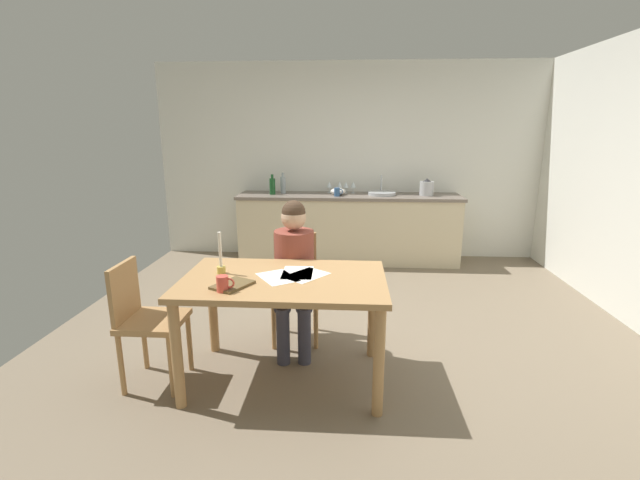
{
  "coord_description": "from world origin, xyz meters",
  "views": [
    {
      "loc": [
        -0.01,
        -3.49,
        1.74
      ],
      "look_at": [
        -0.23,
        -0.01,
        0.85
      ],
      "focal_mm": 24.58,
      "sensor_mm": 36.0,
      "label": 1
    }
  ],
  "objects_px": {
    "candlestick": "(221,262)",
    "bottle_vinegar": "(283,185)",
    "coffee_mug": "(223,284)",
    "book_magazine": "(233,285)",
    "person_seated": "(294,266)",
    "wine_glass_back_left": "(340,185)",
    "mixing_bowl": "(338,191)",
    "wine_glass_near_sink": "(353,185)",
    "wine_glass_by_kettle": "(346,185)",
    "wine_glass_back_right": "(329,185)",
    "chair_side_empty": "(145,317)",
    "teacup_on_counter": "(337,192)",
    "chair_at_table": "(295,281)",
    "dining_table": "(284,293)",
    "bottle_oil": "(272,186)",
    "stovetop_kettle": "(427,188)",
    "sink_unit": "(382,193)"
  },
  "relations": [
    {
      "from": "dining_table",
      "to": "chair_side_empty",
      "type": "height_order",
      "value": "chair_side_empty"
    },
    {
      "from": "wine_glass_back_left",
      "to": "teacup_on_counter",
      "type": "height_order",
      "value": "wine_glass_back_left"
    },
    {
      "from": "dining_table",
      "to": "coffee_mug",
      "type": "height_order",
      "value": "coffee_mug"
    },
    {
      "from": "coffee_mug",
      "to": "stovetop_kettle",
      "type": "height_order",
      "value": "stovetop_kettle"
    },
    {
      "from": "mixing_bowl",
      "to": "wine_glass_back_left",
      "type": "xyz_separation_m",
      "value": [
        0.02,
        0.18,
        0.06
      ]
    },
    {
      "from": "coffee_mug",
      "to": "candlestick",
      "type": "relative_size",
      "value": 0.38
    },
    {
      "from": "mixing_bowl",
      "to": "wine_glass_near_sink",
      "type": "bearing_deg",
      "value": 41.66
    },
    {
      "from": "bottle_vinegar",
      "to": "mixing_bowl",
      "type": "bearing_deg",
      "value": -6.1
    },
    {
      "from": "book_magazine",
      "to": "sink_unit",
      "type": "relative_size",
      "value": 0.7
    },
    {
      "from": "bottle_vinegar",
      "to": "wine_glass_back_right",
      "type": "xyz_separation_m",
      "value": [
        0.61,
        0.1,
        -0.01
      ]
    },
    {
      "from": "wine_glass_by_kettle",
      "to": "wine_glass_back_right",
      "type": "height_order",
      "value": "same"
    },
    {
      "from": "person_seated",
      "to": "wine_glass_back_right",
      "type": "distance_m",
      "value": 2.6
    },
    {
      "from": "person_seated",
      "to": "wine_glass_back_left",
      "type": "relative_size",
      "value": 7.76
    },
    {
      "from": "candlestick",
      "to": "bottle_vinegar",
      "type": "xyz_separation_m",
      "value": [
        0.0,
        2.93,
        0.17
      ]
    },
    {
      "from": "book_magazine",
      "to": "mixing_bowl",
      "type": "bearing_deg",
      "value": 107.34
    },
    {
      "from": "person_seated",
      "to": "chair_side_empty",
      "type": "height_order",
      "value": "person_seated"
    },
    {
      "from": "dining_table",
      "to": "person_seated",
      "type": "xyz_separation_m",
      "value": [
        0.0,
        0.52,
        0.02
      ]
    },
    {
      "from": "chair_at_table",
      "to": "book_magazine",
      "type": "xyz_separation_m",
      "value": [
        -0.3,
        -0.86,
        0.27
      ]
    },
    {
      "from": "person_seated",
      "to": "teacup_on_counter",
      "type": "height_order",
      "value": "person_seated"
    },
    {
      "from": "coffee_mug",
      "to": "book_magazine",
      "type": "bearing_deg",
      "value": 70.95
    },
    {
      "from": "candlestick",
      "to": "mixing_bowl",
      "type": "relative_size",
      "value": 1.51
    },
    {
      "from": "chair_at_table",
      "to": "wine_glass_back_left",
      "type": "xyz_separation_m",
      "value": [
        0.32,
        2.43,
        0.51
      ]
    },
    {
      "from": "dining_table",
      "to": "candlestick",
      "type": "bearing_deg",
      "value": 171.86
    },
    {
      "from": "dining_table",
      "to": "wine_glass_back_left",
      "type": "relative_size",
      "value": 8.94
    },
    {
      "from": "book_magazine",
      "to": "wine_glass_near_sink",
      "type": "distance_m",
      "value": 3.39
    },
    {
      "from": "wine_glass_by_kettle",
      "to": "teacup_on_counter",
      "type": "height_order",
      "value": "wine_glass_by_kettle"
    },
    {
      "from": "bottle_oil",
      "to": "stovetop_kettle",
      "type": "xyz_separation_m",
      "value": [
        2.01,
        0.04,
        -0.01
      ]
    },
    {
      "from": "wine_glass_near_sink",
      "to": "teacup_on_counter",
      "type": "distance_m",
      "value": 0.37
    },
    {
      "from": "wine_glass_by_kettle",
      "to": "wine_glass_back_left",
      "type": "xyz_separation_m",
      "value": [
        -0.08,
        0.0,
        0.0
      ]
    },
    {
      "from": "book_magazine",
      "to": "wine_glass_by_kettle",
      "type": "distance_m",
      "value": 3.37
    },
    {
      "from": "dining_table",
      "to": "teacup_on_counter",
      "type": "relative_size",
      "value": 12.15
    },
    {
      "from": "bottle_vinegar",
      "to": "teacup_on_counter",
      "type": "relative_size",
      "value": 2.43
    },
    {
      "from": "chair_at_table",
      "to": "chair_side_empty",
      "type": "bearing_deg",
      "value": -140.67
    },
    {
      "from": "dining_table",
      "to": "chair_at_table",
      "type": "bearing_deg",
      "value": 90.65
    },
    {
      "from": "teacup_on_counter",
      "to": "candlestick",
      "type": "bearing_deg",
      "value": -104.98
    },
    {
      "from": "chair_at_table",
      "to": "wine_glass_near_sink",
      "type": "xyz_separation_m",
      "value": [
        0.5,
        2.43,
        0.51
      ]
    },
    {
      "from": "book_magazine",
      "to": "wine_glass_by_kettle",
      "type": "height_order",
      "value": "wine_glass_by_kettle"
    },
    {
      "from": "candlestick",
      "to": "teacup_on_counter",
      "type": "distance_m",
      "value": 2.83
    },
    {
      "from": "wine_glass_back_left",
      "to": "wine_glass_by_kettle",
      "type": "bearing_deg",
      "value": 0.0
    },
    {
      "from": "bottle_oil",
      "to": "wine_glass_back_left",
      "type": "relative_size",
      "value": 1.7
    },
    {
      "from": "wine_glass_back_left",
      "to": "teacup_on_counter",
      "type": "relative_size",
      "value": 1.36
    },
    {
      "from": "chair_side_empty",
      "to": "book_magazine",
      "type": "height_order",
      "value": "chair_side_empty"
    },
    {
      "from": "coffee_mug",
      "to": "bottle_oil",
      "type": "relative_size",
      "value": 0.43
    },
    {
      "from": "book_magazine",
      "to": "coffee_mug",
      "type": "bearing_deg",
      "value": -80.91
    },
    {
      "from": "mixing_bowl",
      "to": "stovetop_kettle",
      "type": "height_order",
      "value": "stovetop_kettle"
    },
    {
      "from": "dining_table",
      "to": "wine_glass_back_right",
      "type": "relative_size",
      "value": 8.94
    },
    {
      "from": "book_magazine",
      "to": "candlestick",
      "type": "bearing_deg",
      "value": 148.18
    },
    {
      "from": "wine_glass_back_right",
      "to": "teacup_on_counter",
      "type": "height_order",
      "value": "wine_glass_back_right"
    },
    {
      "from": "wine_glass_by_kettle",
      "to": "bottle_vinegar",
      "type": "bearing_deg",
      "value": -173.17
    },
    {
      "from": "sink_unit",
      "to": "wine_glass_back_right",
      "type": "relative_size",
      "value": 2.34
    }
  ]
}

